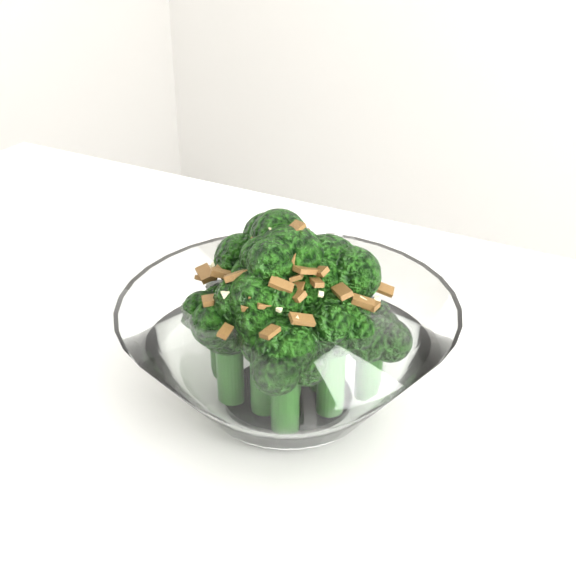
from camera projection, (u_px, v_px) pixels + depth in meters
The scene contains 1 object.
broccoli_dish at pixel (288, 341), 0.50m from camera, with size 0.21×0.21×0.13m.
Camera 1 is at (0.26, -0.18, 1.07)m, focal length 50.00 mm.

